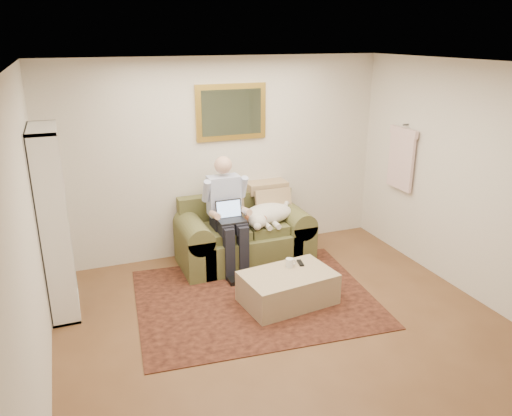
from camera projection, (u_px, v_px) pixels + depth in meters
room_shell at (289, 208)px, 4.69m from camera, size 4.51×5.00×2.61m
rug at (255, 298)px, 5.69m from camera, size 2.80×2.33×0.01m
sofa at (244, 240)px, 6.55m from camera, size 1.70×0.87×1.02m
seated_man at (229, 216)px, 6.19m from camera, size 0.56×0.80×1.43m
laptop at (230, 215)px, 6.12m from camera, size 0.33×0.26×0.24m
sleeping_dog at (268, 213)px, 6.46m from camera, size 0.70×0.44×0.26m
ottoman at (288, 288)px, 5.54m from camera, size 1.06×0.74×0.36m
coffee_mug at (290, 263)px, 5.62m from camera, size 0.08×0.08×0.10m
tv_remote at (300, 263)px, 5.71m from camera, size 0.08×0.16×0.02m
bookshelf at (54, 223)px, 5.17m from camera, size 0.28×0.80×2.00m
wall_mirror at (231, 112)px, 6.40m from camera, size 0.94×0.04×0.72m
hanging_shirt at (402, 155)px, 6.52m from camera, size 0.06×0.52×0.90m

